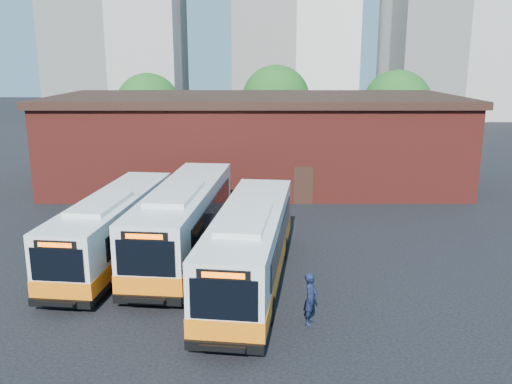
{
  "coord_description": "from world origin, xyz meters",
  "views": [
    {
      "loc": [
        -0.04,
        -19.02,
        8.98
      ],
      "look_at": [
        0.01,
        5.3,
        2.94
      ],
      "focal_mm": 38.0,
      "sensor_mm": 36.0,
      "label": 1
    }
  ],
  "objects_px": {
    "bus_west": "(114,230)",
    "bus_mideast": "(250,249)",
    "bus_midwest": "(184,222)",
    "transit_worker": "(311,299)"
  },
  "relations": [
    {
      "from": "bus_west",
      "to": "bus_midwest",
      "type": "xyz_separation_m",
      "value": [
        3.09,
        0.71,
        0.13
      ]
    },
    {
      "from": "bus_west",
      "to": "bus_mideast",
      "type": "xyz_separation_m",
      "value": [
        6.18,
        -2.79,
        0.07
      ]
    },
    {
      "from": "transit_worker",
      "to": "bus_mideast",
      "type": "bearing_deg",
      "value": 54.77
    },
    {
      "from": "bus_west",
      "to": "bus_mideast",
      "type": "relative_size",
      "value": 0.95
    },
    {
      "from": "bus_midwest",
      "to": "bus_mideast",
      "type": "height_order",
      "value": "bus_midwest"
    },
    {
      "from": "bus_west",
      "to": "bus_mideast",
      "type": "height_order",
      "value": "bus_mideast"
    },
    {
      "from": "bus_midwest",
      "to": "bus_mideast",
      "type": "distance_m",
      "value": 4.66
    },
    {
      "from": "bus_mideast",
      "to": "transit_worker",
      "type": "height_order",
      "value": "bus_mideast"
    },
    {
      "from": "bus_midwest",
      "to": "transit_worker",
      "type": "distance_m",
      "value": 8.66
    },
    {
      "from": "bus_midwest",
      "to": "transit_worker",
      "type": "relative_size",
      "value": 6.82
    }
  ]
}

